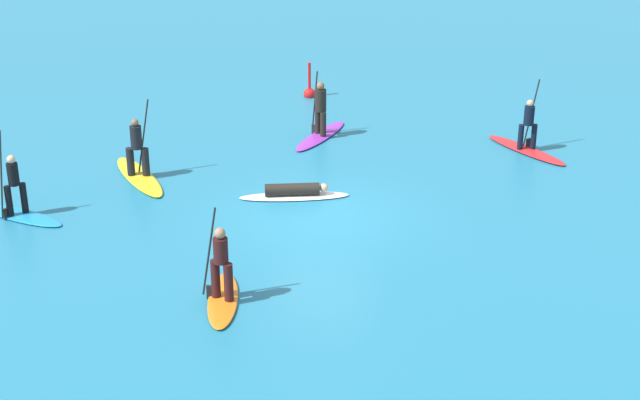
{
  "coord_description": "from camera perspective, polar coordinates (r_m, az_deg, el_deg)",
  "views": [
    {
      "loc": [
        3.46,
        -22.43,
        10.55
      ],
      "look_at": [
        0.0,
        0.0,
        0.5
      ],
      "focal_mm": 54.96,
      "sensor_mm": 36.0,
      "label": 1
    }
  ],
  "objects": [
    {
      "name": "surfer_on_yellow_board",
      "position": [
        27.77,
        -10.53,
        1.97
      ],
      "size": [
        2.56,
        3.07,
        2.2
      ],
      "rotation": [
        0.0,
        0.0,
        2.21
      ],
      "color": "yellow",
      "rests_on": "ground_plane"
    },
    {
      "name": "surfer_on_white_board",
      "position": [
        26.15,
        -1.5,
        0.45
      ],
      "size": [
        3.0,
        1.26,
        0.41
      ],
      "rotation": [
        0.0,
        0.0,
        0.23
      ],
      "color": "white",
      "rests_on": "ground_plane"
    },
    {
      "name": "marker_buoy",
      "position": [
        34.35,
        -0.62,
        6.32
      ],
      "size": [
        0.42,
        0.42,
        1.33
      ],
      "color": "red",
      "rests_on": "ground_plane"
    },
    {
      "name": "surfer_on_purple_board",
      "position": [
        30.38,
        0.02,
        4.57
      ],
      "size": [
        1.55,
        3.07,
        2.07
      ],
      "rotation": [
        0.0,
        0.0,
        1.25
      ],
      "color": "purple",
      "rests_on": "ground_plane"
    },
    {
      "name": "surfer_on_orange_board",
      "position": [
        21.08,
        -5.74,
        -4.81
      ],
      "size": [
        1.07,
        2.53,
        2.17
      ],
      "rotation": [
        0.0,
        0.0,
        1.75
      ],
      "color": "orange",
      "rests_on": "ground_plane"
    },
    {
      "name": "ground_plane",
      "position": [
        25.03,
        0.0,
        -1.05
      ],
      "size": [
        120.0,
        120.0,
        0.0
      ],
      "primitive_type": "plane",
      "color": "teal",
      "rests_on": "ground"
    },
    {
      "name": "surfer_on_red_board",
      "position": [
        29.91,
        11.96,
        3.45
      ],
      "size": [
        2.57,
        2.64,
        2.13
      ],
      "rotation": [
        0.0,
        0.0,
        2.34
      ],
      "color": "red",
      "rests_on": "ground_plane"
    },
    {
      "name": "surfer_on_blue_board",
      "position": [
        26.12,
        -17.26,
        -0.1
      ],
      "size": [
        2.9,
        1.58,
        2.37
      ],
      "rotation": [
        0.0,
        0.0,
        2.8
      ],
      "color": "#1E8CD1",
      "rests_on": "ground_plane"
    }
  ]
}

